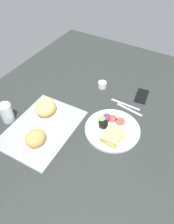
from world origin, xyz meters
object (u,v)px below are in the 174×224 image
object	(u,v)px
bread_plate_near	(36,140)
drinking_glass	(7,113)
serving_tray	(43,128)
espresso_cup	(102,85)
cell_phone	(142,96)
plate_with_salad	(111,129)
fork	(129,110)
knife	(125,104)
bread_plate_far	(46,109)

from	to	relation	value
bread_plate_near	drinking_glass	distance (cm)	27.18
serving_tray	drinking_glass	xyz separation A→B (cm)	(-4.02, 21.63, 4.92)
espresso_cup	cell_phone	xyz separation A→B (cm)	(4.51, -26.42, -1.60)
plate_with_salad	drinking_glass	world-z (taller)	drinking_glass
fork	cell_phone	xyz separation A→B (cm)	(15.63, -1.97, 0.15)
drinking_glass	espresso_cup	bearing A→B (deg)	-31.40
serving_tray	espresso_cup	size ratio (longest dim) A/B	8.04
bread_plate_near	plate_with_salad	world-z (taller)	bread_plate_near
cell_phone	plate_with_salad	bearing A→B (deg)	164.89
bread_plate_near	espresso_cup	bearing A→B (deg)	-6.12
bread_plate_near	cell_phone	world-z (taller)	bread_plate_near
plate_with_salad	knife	xyz separation A→B (cm)	(23.65, 1.59, -1.39)
drinking_glass	knife	bearing A→B (deg)	-49.38
espresso_cup	fork	world-z (taller)	espresso_cup
espresso_cup	knife	size ratio (longest dim) A/B	0.29
drinking_glass	fork	world-z (taller)	drinking_glass
drinking_glass	cell_phone	size ratio (longest dim) A/B	0.79
serving_tray	knife	size ratio (longest dim) A/B	2.37
serving_tray	cell_phone	size ratio (longest dim) A/B	3.13
knife	cell_phone	size ratio (longest dim) A/B	1.32
serving_tray	bread_plate_far	bearing A→B (deg)	24.46
serving_tray	bread_plate_far	world-z (taller)	bread_plate_far
drinking_glass	espresso_cup	distance (cm)	63.25
bread_plate_near	cell_phone	xyz separation A→B (cm)	(64.54, -32.86, -4.42)
plate_with_salad	bread_plate_far	bearing A→B (deg)	102.94
serving_tray	bread_plate_far	xyz separation A→B (cm)	(9.46, 4.30, 5.18)
knife	cell_phone	xyz separation A→B (cm)	(12.63, -5.97, 0.15)
espresso_cup	serving_tray	bearing A→B (deg)	167.27
cell_phone	serving_tray	bearing A→B (deg)	137.04
drinking_glass	serving_tray	bearing A→B (deg)	-79.48
bread_plate_near	fork	bearing A→B (deg)	-32.28
plate_with_salad	espresso_cup	xyz separation A→B (cm)	(31.77, 22.05, 0.36)
knife	bread_plate_far	bearing A→B (deg)	42.80
cell_phone	fork	bearing A→B (deg)	164.58
bread_plate_near	serving_tray	bearing A→B (deg)	25.43
bread_plate_far	fork	xyz separation A→B (cm)	(29.29, -40.02, -5.73)
bread_plate_far	drinking_glass	size ratio (longest dim) A/B	1.71
bread_plate_far	espresso_cup	xyz separation A→B (cm)	(40.41, -15.57, -3.98)
bread_plate_near	knife	size ratio (longest dim) A/B	1.15
espresso_cup	knife	distance (cm)	22.08
serving_tray	espresso_cup	xyz separation A→B (cm)	(49.87, -11.27, 1.20)
plate_with_salad	cell_phone	bearing A→B (deg)	-6.88
bread_plate_near	drinking_glass	size ratio (longest dim) A/B	1.91
bread_plate_far	knife	bearing A→B (deg)	-48.13
drinking_glass	knife	world-z (taller)	drinking_glass
espresso_cup	bread_plate_far	bearing A→B (deg)	158.93
bread_plate_far	cell_phone	xyz separation A→B (cm)	(44.92, -41.99, -5.58)
bread_plate_far	plate_with_salad	bearing A→B (deg)	-77.06
cell_phone	drinking_glass	bearing A→B (deg)	126.31
plate_with_salad	knife	world-z (taller)	plate_with_salad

